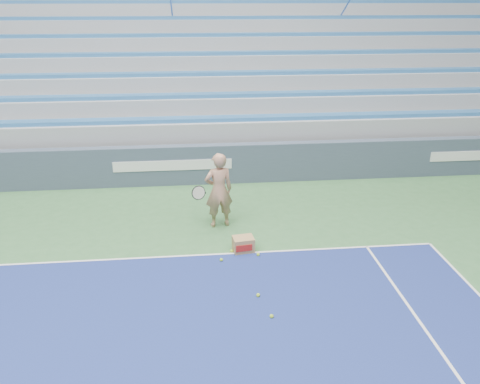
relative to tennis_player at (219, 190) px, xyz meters
name	(u,v)px	position (x,y,z in m)	size (l,w,h in m)	color
sponsor_barrier	(173,165)	(-1.10, 2.69, -0.32)	(30.00, 0.32, 1.10)	#3D4A5C
bleachers	(176,68)	(-1.11, 8.41, 1.49)	(31.00, 9.15, 7.30)	#96999E
tennis_player	(219,190)	(0.00, 0.00, 0.00)	(0.96, 0.88, 1.73)	tan
ball_box	(243,244)	(0.43, -1.21, -0.71)	(0.46, 0.37, 0.31)	#A07D4D
tennis_ball_0	(272,316)	(0.66, -3.41, -0.83)	(0.07, 0.07, 0.07)	#A4D02A
tennis_ball_1	(232,251)	(0.18, -1.25, -0.83)	(0.07, 0.07, 0.07)	#A4D02A
tennis_ball_2	(258,255)	(0.70, -1.44, -0.83)	(0.07, 0.07, 0.07)	#A4D02A
tennis_ball_3	(221,260)	(-0.05, -1.57, -0.83)	(0.07, 0.07, 0.07)	#A4D02A
tennis_ball_4	(258,295)	(0.52, -2.82, -0.83)	(0.07, 0.07, 0.07)	#A4D02A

